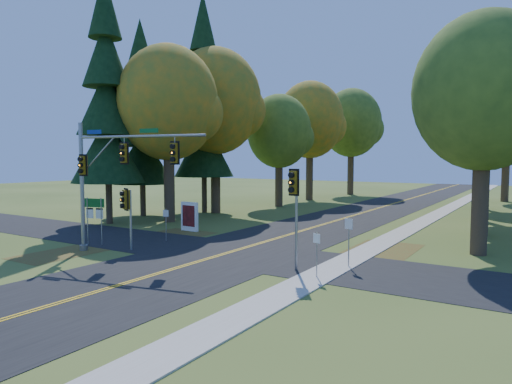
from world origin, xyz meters
The scene contains 30 objects.
ground centered at (0.00, 0.00, 0.00)m, with size 160.00×160.00×0.00m, color #394F1C.
road_main centered at (0.00, 0.00, 0.01)m, with size 8.00×160.00×0.02m, color black.
road_cross centered at (0.00, 2.00, 0.01)m, with size 60.00×6.00×0.02m, color black.
centerline_left centered at (-0.10, 0.00, 0.03)m, with size 0.10×160.00×0.01m, color gold.
centerline_right centered at (0.10, 0.00, 0.03)m, with size 0.10×160.00×0.01m, color gold.
sidewalk_east centered at (6.20, 0.00, 0.03)m, with size 1.60×160.00×0.06m, color #9E998E.
leaf_patch_w_near centered at (-6.50, 4.00, 0.01)m, with size 4.00×6.00×0.00m, color brown.
leaf_patch_e centered at (6.80, 6.00, 0.01)m, with size 3.50×8.00×0.00m, color brown.
leaf_patch_w_far centered at (-7.50, -3.00, 0.01)m, with size 3.00×5.00×0.00m, color brown.
tree_w_a centered at (-11.13, 9.38, 9.49)m, with size 8.00×8.00×14.15m.
tree_e_a centered at (11.57, 8.77, 8.53)m, with size 7.20×7.20×12.73m.
tree_w_b centered at (-11.72, 16.29, 10.37)m, with size 8.60×8.60×15.38m.
tree_e_b centered at (10.97, 15.58, 8.90)m, with size 7.60×7.60×13.33m.
tree_w_c centered at (-9.54, 24.47, 7.94)m, with size 6.80×6.80×11.91m.
tree_e_c centered at (9.88, 23.69, 10.66)m, with size 8.80×8.80×15.79m.
tree_w_d centered at (-10.13, 33.18, 9.78)m, with size 8.20×8.20×14.56m.
tree_e_d centered at (9.26, 32.87, 8.24)m, with size 7.00×7.00×12.32m.
tree_w_e centered at (-8.92, 44.09, 10.07)m, with size 8.40×8.40×14.97m.
tree_e_e centered at (10.47, 43.58, 9.19)m, with size 7.80×7.80×13.74m.
pine_a centered at (-14.50, 6.00, 9.18)m, with size 5.60×5.60×19.48m.
pine_b centered at (-16.00, 11.00, 8.16)m, with size 5.60×5.60×17.31m.
pine_c centered at (-13.00, 16.00, 9.69)m, with size 5.60×5.60×20.56m.
traffic_mast centered at (-5.37, -1.46, 4.55)m, with size 7.64×2.15×7.08m.
east_signal_pole centered at (4.82, 0.34, 3.53)m, with size 0.54×0.62×4.66m.
ped_signal_pole centered at (-5.10, -0.61, 2.59)m, with size 0.53×0.64×3.49m.
route_sign_cluster centered at (-8.07, -0.42, 1.99)m, with size 1.27×0.42×2.83m.
info_kiosk centered at (-6.73, 6.55, 1.02)m, with size 1.49×0.30×2.05m.
reg_sign_e_north centered at (6.69, 2.28, 1.64)m, with size 0.43×0.20×2.39m.
reg_sign_e_south centered at (6.22, -0.25, 1.36)m, with size 0.37×0.15×1.98m.
reg_sign_w centered at (-5.33, 2.70, 1.38)m, with size 0.38×0.10×2.02m.
Camera 1 is at (14.34, -17.90, 5.12)m, focal length 32.00 mm.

